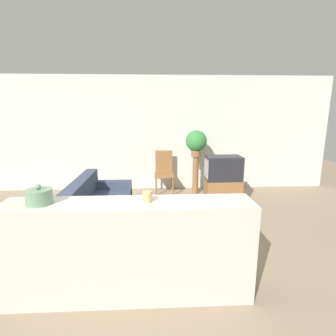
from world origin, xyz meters
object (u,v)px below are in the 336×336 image
(television, at_px, (223,168))
(potted_plant, at_px, (196,142))
(decorative_bowl, at_px, (39,196))
(couch, at_px, (99,211))
(wooden_chair, at_px, (164,170))

(television, height_order, potted_plant, potted_plant)
(potted_plant, distance_m, decorative_bowl, 3.94)
(potted_plant, bearing_deg, television, -61.04)
(potted_plant, xyz_separation_m, decorative_bowl, (-2.04, -3.37, -0.12))
(television, bearing_deg, decorative_bowl, -133.52)
(couch, relative_size, decorative_bowl, 6.99)
(wooden_chair, bearing_deg, potted_plant, -10.59)
(wooden_chair, xyz_separation_m, potted_plant, (0.72, -0.13, 0.68))
(television, distance_m, decorative_bowl, 3.60)
(television, distance_m, potted_plant, 0.99)
(television, xyz_separation_m, wooden_chair, (-1.15, 0.91, -0.25))
(couch, relative_size, potted_plant, 2.89)
(decorative_bowl, bearing_deg, wooden_chair, 69.43)
(potted_plant, bearing_deg, decorative_bowl, -121.11)
(couch, bearing_deg, decorative_bowl, -96.24)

